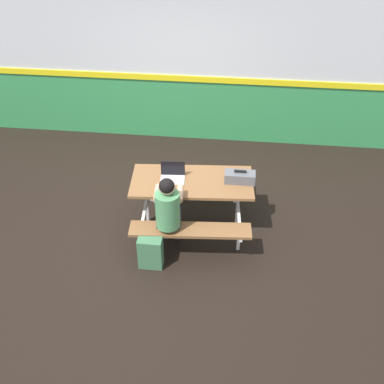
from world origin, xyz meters
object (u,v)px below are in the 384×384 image
at_px(laptop_silver, 173,176).
at_px(toolbox_grey, 240,177).
at_px(student_nearer, 168,208).
at_px(backpack_dark, 151,252).
at_px(picnic_table_main, 192,191).

xyz_separation_m(laptop_silver, toolbox_grey, (0.89, 0.03, 0.02)).
xyz_separation_m(student_nearer, toolbox_grey, (0.86, 0.62, 0.10)).
bearing_deg(laptop_silver, toolbox_grey, 2.03).
distance_m(student_nearer, backpack_dark, 0.60).
distance_m(laptop_silver, backpack_dark, 1.06).
bearing_deg(picnic_table_main, backpack_dark, -116.14).
xyz_separation_m(picnic_table_main, laptop_silver, (-0.26, 0.02, 0.22)).
xyz_separation_m(picnic_table_main, student_nearer, (-0.23, -0.58, 0.14)).
bearing_deg(picnic_table_main, toolbox_grey, 4.44).
height_order(toolbox_grey, backpack_dark, toolbox_grey).
distance_m(picnic_table_main, toolbox_grey, 0.67).
xyz_separation_m(picnic_table_main, backpack_dark, (-0.42, -0.86, -0.36)).
bearing_deg(student_nearer, laptop_silver, 92.91).
height_order(picnic_table_main, laptop_silver, laptop_silver).
bearing_deg(laptop_silver, student_nearer, -87.09).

